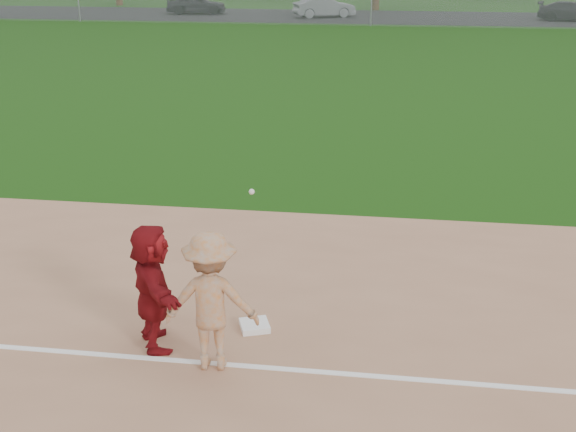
# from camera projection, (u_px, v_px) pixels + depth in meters

# --- Properties ---
(ground) EXTENTS (160.00, 160.00, 0.00)m
(ground) POSITION_uv_depth(u_px,v_px,m) (273.00, 338.00, 10.30)
(ground) COLOR #163F0C
(ground) RESTS_ON ground
(foul_line) EXTENTS (60.00, 0.10, 0.01)m
(foul_line) POSITION_uv_depth(u_px,v_px,m) (264.00, 367.00, 9.55)
(foul_line) COLOR white
(foul_line) RESTS_ON infield_dirt
(parking_asphalt) EXTENTS (120.00, 10.00, 0.01)m
(parking_asphalt) POSITION_uv_depth(u_px,v_px,m) (373.00, 17.00, 52.80)
(parking_asphalt) COLOR black
(parking_asphalt) RESTS_ON ground
(first_base) EXTENTS (0.52, 0.52, 0.09)m
(first_base) POSITION_uv_depth(u_px,v_px,m) (255.00, 326.00, 10.50)
(first_base) COLOR white
(first_base) RESTS_ON infield_dirt
(base_runner) EXTENTS (1.22, 1.74, 1.81)m
(base_runner) POSITION_uv_depth(u_px,v_px,m) (152.00, 287.00, 9.77)
(base_runner) COLOR maroon
(base_runner) RESTS_ON infield_dirt
(car_left) EXTENTS (4.57, 2.23, 1.50)m
(car_left) POSITION_uv_depth(u_px,v_px,m) (196.00, 4.00, 54.48)
(car_left) COLOR black
(car_left) RESTS_ON parking_asphalt
(car_mid) EXTENTS (4.65, 3.12, 1.45)m
(car_mid) POSITION_uv_depth(u_px,v_px,m) (324.00, 7.00, 52.11)
(car_mid) COLOR slate
(car_mid) RESTS_ON parking_asphalt
(car_right) EXTENTS (4.82, 3.01, 1.30)m
(car_right) POSITION_uv_depth(u_px,v_px,m) (572.00, 11.00, 49.75)
(car_right) COLOR black
(car_right) RESTS_ON parking_asphalt
(first_base_play) EXTENTS (1.29, 0.85, 2.36)m
(first_base_play) POSITION_uv_depth(u_px,v_px,m) (211.00, 301.00, 9.28)
(first_base_play) COLOR #969699
(first_base_play) RESTS_ON infield_dirt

